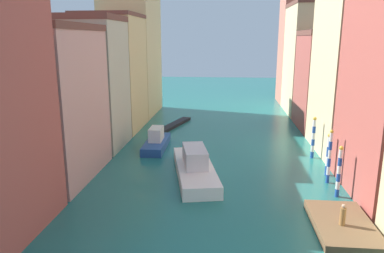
{
  "coord_description": "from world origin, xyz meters",
  "views": [
    {
      "loc": [
        0.95,
        -14.35,
        11.82
      ],
      "look_at": [
        -3.23,
        28.46,
        1.5
      ],
      "focal_mm": 34.41,
      "sensor_mm": 36.0,
      "label": 1
    }
  ],
  "objects_px": {
    "waterfront_dock": "(342,225)",
    "mooring_pole_0": "(339,171)",
    "mooring_pole_3": "(313,137)",
    "vaporetto_white": "(195,167)",
    "mooring_pole_1": "(330,156)",
    "person_on_dock": "(343,215)",
    "mooring_pole_2": "(328,154)",
    "motorboat_0": "(156,141)",
    "gondola_black": "(175,125)"
  },
  "relations": [
    {
      "from": "waterfront_dock",
      "to": "mooring_pole_0",
      "type": "bearing_deg",
      "value": 78.27
    },
    {
      "from": "mooring_pole_3",
      "to": "vaporetto_white",
      "type": "relative_size",
      "value": 0.39
    },
    {
      "from": "mooring_pole_1",
      "to": "mooring_pole_3",
      "type": "xyz_separation_m",
      "value": [
        0.17,
        6.7,
        -0.16
      ]
    },
    {
      "from": "person_on_dock",
      "to": "vaporetto_white",
      "type": "relative_size",
      "value": 0.13
    },
    {
      "from": "mooring_pole_0",
      "to": "mooring_pole_2",
      "type": "relative_size",
      "value": 1.05
    },
    {
      "from": "motorboat_0",
      "to": "mooring_pole_3",
      "type": "bearing_deg",
      "value": -6.47
    },
    {
      "from": "vaporetto_white",
      "to": "mooring_pole_0",
      "type": "bearing_deg",
      "value": -16.33
    },
    {
      "from": "mooring_pole_1",
      "to": "gondola_black",
      "type": "height_order",
      "value": "mooring_pole_1"
    },
    {
      "from": "waterfront_dock",
      "to": "mooring_pole_0",
      "type": "relative_size",
      "value": 1.52
    },
    {
      "from": "mooring_pole_3",
      "to": "motorboat_0",
      "type": "bearing_deg",
      "value": 173.53
    },
    {
      "from": "mooring_pole_0",
      "to": "gondola_black",
      "type": "height_order",
      "value": "mooring_pole_0"
    },
    {
      "from": "mooring_pole_0",
      "to": "mooring_pole_1",
      "type": "xyz_separation_m",
      "value": [
        0.0,
        2.8,
        0.27
      ]
    },
    {
      "from": "person_on_dock",
      "to": "mooring_pole_0",
      "type": "bearing_deg",
      "value": 77.21
    },
    {
      "from": "waterfront_dock",
      "to": "mooring_pole_1",
      "type": "relative_size",
      "value": 1.34
    },
    {
      "from": "person_on_dock",
      "to": "gondola_black",
      "type": "xyz_separation_m",
      "value": [
        -14.46,
        27.5,
        -0.98
      ]
    },
    {
      "from": "waterfront_dock",
      "to": "person_on_dock",
      "type": "bearing_deg",
      "value": -113.22
    },
    {
      "from": "person_on_dock",
      "to": "mooring_pole_2",
      "type": "distance_m",
      "value": 10.33
    },
    {
      "from": "gondola_black",
      "to": "mooring_pole_3",
      "type": "bearing_deg",
      "value": -38.05
    },
    {
      "from": "person_on_dock",
      "to": "vaporetto_white",
      "type": "distance_m",
      "value": 13.34
    },
    {
      "from": "mooring_pole_2",
      "to": "mooring_pole_0",
      "type": "bearing_deg",
      "value": -94.97
    },
    {
      "from": "mooring_pole_0",
      "to": "gondola_black",
      "type": "xyz_separation_m",
      "value": [
        -15.72,
        21.94,
        -1.87
      ]
    },
    {
      "from": "mooring_pole_0",
      "to": "mooring_pole_2",
      "type": "height_order",
      "value": "mooring_pole_0"
    },
    {
      "from": "mooring_pole_1",
      "to": "vaporetto_white",
      "type": "height_order",
      "value": "mooring_pole_1"
    },
    {
      "from": "mooring_pole_3",
      "to": "mooring_pole_0",
      "type": "bearing_deg",
      "value": -91.02
    },
    {
      "from": "waterfront_dock",
      "to": "mooring_pole_3",
      "type": "height_order",
      "value": "mooring_pole_3"
    },
    {
      "from": "mooring_pole_2",
      "to": "mooring_pole_3",
      "type": "relative_size",
      "value": 0.9
    },
    {
      "from": "person_on_dock",
      "to": "gondola_black",
      "type": "height_order",
      "value": "person_on_dock"
    },
    {
      "from": "vaporetto_white",
      "to": "motorboat_0",
      "type": "distance_m",
      "value": 9.49
    },
    {
      "from": "mooring_pole_3",
      "to": "vaporetto_white",
      "type": "height_order",
      "value": "mooring_pole_3"
    },
    {
      "from": "waterfront_dock",
      "to": "person_on_dock",
      "type": "distance_m",
      "value": 1.06
    },
    {
      "from": "mooring_pole_0",
      "to": "mooring_pole_1",
      "type": "distance_m",
      "value": 2.82
    },
    {
      "from": "mooring_pole_0",
      "to": "gondola_black",
      "type": "relative_size",
      "value": 0.45
    },
    {
      "from": "mooring_pole_2",
      "to": "gondola_black",
      "type": "bearing_deg",
      "value": 132.93
    },
    {
      "from": "mooring_pole_1",
      "to": "mooring_pole_2",
      "type": "height_order",
      "value": "mooring_pole_1"
    },
    {
      "from": "person_on_dock",
      "to": "motorboat_0",
      "type": "relative_size",
      "value": 0.2
    },
    {
      "from": "mooring_pole_3",
      "to": "motorboat_0",
      "type": "xyz_separation_m",
      "value": [
        -16.39,
        1.86,
        -1.43
      ]
    },
    {
      "from": "motorboat_0",
      "to": "mooring_pole_0",
      "type": "bearing_deg",
      "value": -35.0
    },
    {
      "from": "mooring_pole_0",
      "to": "mooring_pole_1",
      "type": "bearing_deg",
      "value": 89.99
    },
    {
      "from": "mooring_pole_3",
      "to": "gondola_black",
      "type": "relative_size",
      "value": 0.48
    },
    {
      "from": "mooring_pole_2",
      "to": "mooring_pole_3",
      "type": "xyz_separation_m",
      "value": [
        -0.23,
        4.9,
        0.2
      ]
    },
    {
      "from": "person_on_dock",
      "to": "mooring_pole_1",
      "type": "xyz_separation_m",
      "value": [
        1.26,
        8.36,
        1.16
      ]
    },
    {
      "from": "motorboat_0",
      "to": "mooring_pole_1",
      "type": "bearing_deg",
      "value": -27.8
    },
    {
      "from": "mooring_pole_1",
      "to": "mooring_pole_3",
      "type": "bearing_deg",
      "value": 88.56
    },
    {
      "from": "waterfront_dock",
      "to": "mooring_pole_1",
      "type": "bearing_deg",
      "value": 82.38
    },
    {
      "from": "waterfront_dock",
      "to": "mooring_pole_3",
      "type": "relative_size",
      "value": 1.44
    },
    {
      "from": "mooring_pole_0",
      "to": "motorboat_0",
      "type": "height_order",
      "value": "mooring_pole_0"
    },
    {
      "from": "waterfront_dock",
      "to": "mooring_pole_2",
      "type": "distance_m",
      "value": 9.93
    },
    {
      "from": "mooring_pole_3",
      "to": "person_on_dock",
      "type": "bearing_deg",
      "value": -95.43
    },
    {
      "from": "mooring_pole_3",
      "to": "gondola_black",
      "type": "distance_m",
      "value": 20.28
    },
    {
      "from": "waterfront_dock",
      "to": "mooring_pole_0",
      "type": "xyz_separation_m",
      "value": [
        1.05,
        5.07,
        1.8
      ]
    }
  ]
}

